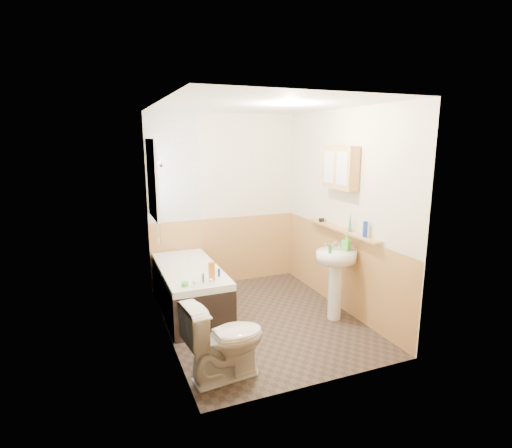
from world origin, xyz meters
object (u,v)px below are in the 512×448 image
at_px(pine_shelf, 341,230).
at_px(sink, 336,270).
at_px(toilet, 225,340).
at_px(medicine_cabinet, 340,168).
at_px(bathtub, 190,288).

bearing_deg(pine_shelf, sink, -131.75).
bearing_deg(sink, pine_shelf, 56.96).
height_order(toilet, medicine_cabinet, medicine_cabinet).
height_order(toilet, pine_shelf, pine_shelf).
relative_size(toilet, pine_shelf, 0.52).
relative_size(bathtub, toilet, 2.12).
height_order(sink, medicine_cabinet, medicine_cabinet).
height_order(bathtub, medicine_cabinet, medicine_cabinet).
distance_m(sink, pine_shelf, 0.53).
bearing_deg(pine_shelf, medicine_cabinet, 128.28).
bearing_deg(medicine_cabinet, toilet, -152.13).
bearing_deg(medicine_cabinet, bathtub, 160.30).
xyz_separation_m(sink, medicine_cabinet, (0.17, 0.26, 1.19)).
bearing_deg(medicine_cabinet, sink, -123.57).
bearing_deg(bathtub, toilet, -91.10).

